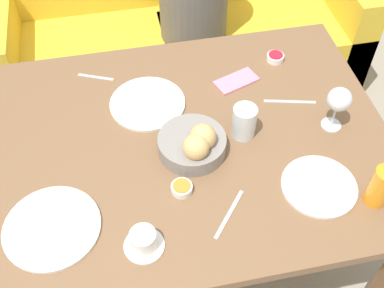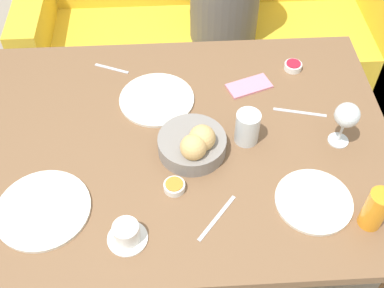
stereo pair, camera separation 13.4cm
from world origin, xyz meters
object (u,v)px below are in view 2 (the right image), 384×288
Objects in this scene: water_tumbler at (247,127)px; wine_glass at (347,116)px; seated_person at (224,17)px; cell_phone at (249,86)px; spoon_coffee at (112,69)px; jam_bowl_berry at (293,66)px; knife_silver at (217,218)px; couch at (209,32)px; fork_silver at (300,112)px; plate_far_center at (157,99)px; bread_basket at (194,144)px; plate_near_left at (43,209)px; plate_near_right at (314,201)px; juice_glass at (375,209)px; coffee_cup at (127,234)px; jam_bowl_honey at (174,186)px.

water_tumbler is 0.70× the size of wine_glass.
seated_person is at bearing 104.41° from wine_glass.
spoon_coffee is at bearing 165.78° from cell_phone.
jam_bowl_berry reaches higher than knife_silver.
cell_phone is (0.00, -0.71, 0.22)m from seated_person.
couch is 10.74× the size of fork_silver.
seated_person is at bearing 67.54° from plate_far_center.
plate_near_left is (-0.43, -0.18, -0.04)m from bread_basket.
fork_silver is at bearing -10.18° from plate_far_center.
couch is 1.20m from water_tumbler.
water_tumbler reaches higher than plate_far_center.
plate_near_right is at bearing 7.45° from knife_silver.
cell_phone is (-0.25, 0.55, -0.06)m from juice_glass.
couch is 1.42m from plate_near_right.
cell_phone is at bearing 114.80° from juice_glass.
fork_silver is 0.20m from cell_phone.
water_tumbler is 0.22m from fork_silver.
cell_phone is at bearing -153.44° from jam_bowl_berry.
plate_near_left is 0.26m from coffee_cup.
water_tumbler is (-0.30, 0.32, -0.01)m from juice_glass.
seated_person is 1.36m from coffee_cup.
juice_glass is at bearing -78.38° from seated_person.
coffee_cup reaches higher than cell_phone.
jam_bowl_berry is (0.05, 0.56, 0.01)m from plate_near_right.
wine_glass reaches higher than juice_glass.
juice_glass is at bearing -41.33° from plate_far_center.
jam_bowl_honey reaches higher than plate_near_right.
fork_silver is (-0.09, 0.13, -0.11)m from wine_glass.
seated_person is at bearing 61.61° from plate_near_left.
couch is at bearing 104.92° from wine_glass.
plate_far_center is at bearing -164.88° from jam_bowl_berry.
juice_glass is 2.12× the size of jam_bowl_berry.
cell_phone is at bearing 56.54° from jam_bowl_honey.
jam_bowl_honey reaches higher than fork_silver.
coffee_cup is at bearing -103.60° from couch.
plate_near_left is at bearing -157.29° from fork_silver.
jam_bowl_honey is at bearing 7.92° from plate_near_left.
water_tumbler reaches higher than plate_near_left.
juice_glass reaches higher than jam_bowl_berry.
plate_near_left is 1.88× the size of knife_silver.
plate_near_left is 0.64m from water_tumbler.
plate_near_right is at bearing -76.08° from cell_phone.
bread_basket is at bearing -101.60° from seated_person.
water_tumbler is at bearing 37.36° from jam_bowl_honey.
wine_glass reaches higher than water_tumbler.
jam_bowl_berry is (0.49, 0.13, 0.01)m from plate_far_center.
seated_person reaches higher than fork_silver.
coffee_cup is (-0.08, -0.52, 0.02)m from plate_far_center.
jam_bowl_honey is at bearing -131.61° from jam_bowl_berry.
spoon_coffee is (-0.65, 0.04, -0.01)m from jam_bowl_berry.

